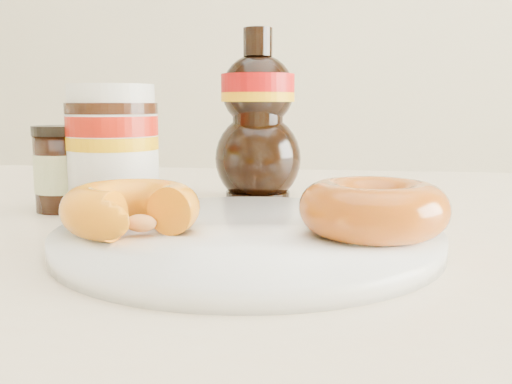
# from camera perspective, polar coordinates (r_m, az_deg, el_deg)

# --- Properties ---
(dining_table) EXTENTS (1.40, 0.90, 0.75)m
(dining_table) POSITION_cam_1_polar(r_m,az_deg,el_deg) (0.55, -0.78, -11.92)
(dining_table) COLOR beige
(dining_table) RESTS_ON ground
(plate) EXTENTS (0.30, 0.30, 0.01)m
(plate) POSITION_cam_1_polar(r_m,az_deg,el_deg) (0.45, -0.84, -4.43)
(plate) COLOR white
(plate) RESTS_ON dining_table
(donut_bitten) EXTENTS (0.12, 0.12, 0.04)m
(donut_bitten) POSITION_cam_1_polar(r_m,az_deg,el_deg) (0.44, -12.37, -1.59)
(donut_bitten) COLOR orange
(donut_bitten) RESTS_ON plate
(donut_whole) EXTENTS (0.14, 0.14, 0.04)m
(donut_whole) POSITION_cam_1_polar(r_m,az_deg,el_deg) (0.43, 11.65, -1.60)
(donut_whole) COLOR #9E3A0A
(donut_whole) RESTS_ON plate
(nutella_jar) EXTENTS (0.09, 0.09, 0.13)m
(nutella_jar) POSITION_cam_1_polar(r_m,az_deg,el_deg) (0.59, -14.12, 4.68)
(nutella_jar) COLOR white
(nutella_jar) RESTS_ON dining_table
(syrup_bottle) EXTENTS (0.12, 0.11, 0.19)m
(syrup_bottle) POSITION_cam_1_polar(r_m,az_deg,el_deg) (0.66, 0.18, 7.71)
(syrup_bottle) COLOR black
(syrup_bottle) RESTS_ON dining_table
(dark_jar) EXTENTS (0.05, 0.05, 0.09)m
(dark_jar) POSITION_cam_1_polar(r_m,az_deg,el_deg) (0.62, -18.89, 2.14)
(dark_jar) COLOR black
(dark_jar) RESTS_ON dining_table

